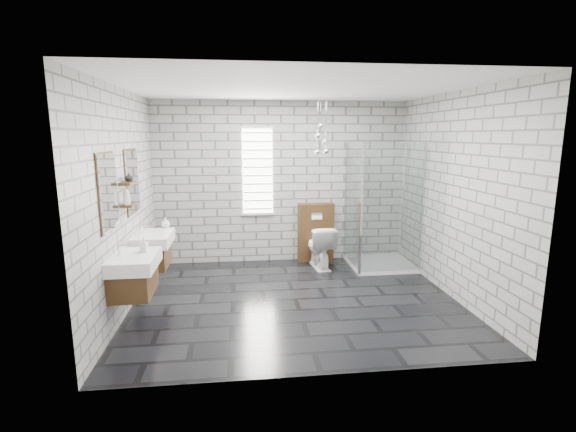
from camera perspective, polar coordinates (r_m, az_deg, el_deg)
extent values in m
cube|color=black|center=(5.65, 0.99, -11.39)|extent=(4.20, 3.60, 0.02)
cube|color=white|center=(5.25, 1.10, 17.22)|extent=(4.20, 3.60, 0.02)
cube|color=#A4A49F|center=(7.06, -0.94, 4.56)|extent=(4.20, 0.02, 2.70)
cube|color=#A4A49F|center=(3.53, 5.00, -1.97)|extent=(4.20, 0.02, 2.70)
cube|color=#A4A49F|center=(5.42, -21.66, 1.84)|extent=(0.02, 3.60, 2.70)
cube|color=#A4A49F|center=(5.94, 21.66, 2.58)|extent=(0.02, 3.60, 2.70)
cube|color=#482E16|center=(4.97, -20.34, -8.37)|extent=(0.42, 0.62, 0.30)
cube|color=silver|center=(4.92, -18.08, -8.06)|extent=(0.02, 0.35, 0.01)
cube|color=white|center=(4.90, -20.23, -5.88)|extent=(0.47, 0.70, 0.15)
cylinder|color=silver|center=(4.90, -22.10, -4.36)|extent=(0.04, 0.04, 0.12)
cylinder|color=silver|center=(4.87, -21.58, -3.79)|extent=(0.10, 0.02, 0.02)
cube|color=white|center=(4.80, -23.37, 3.04)|extent=(0.03, 0.55, 0.80)
cube|color=#482E16|center=(4.80, -23.50, 3.03)|extent=(0.01, 0.59, 0.84)
cube|color=#482E16|center=(5.92, -18.06, -5.13)|extent=(0.42, 0.62, 0.30)
cube|color=silver|center=(5.88, -16.16, -4.84)|extent=(0.02, 0.35, 0.01)
cube|color=white|center=(5.86, -17.95, -3.01)|extent=(0.47, 0.70, 0.15)
cylinder|color=silver|center=(5.87, -19.51, -1.75)|extent=(0.04, 0.04, 0.12)
cylinder|color=silver|center=(5.84, -19.06, -1.26)|extent=(0.10, 0.02, 0.02)
cube|color=white|center=(5.78, -20.51, 4.44)|extent=(0.03, 0.55, 0.80)
cube|color=#482E16|center=(5.78, -20.63, 4.44)|extent=(0.01, 0.59, 0.84)
cube|color=#482E16|center=(5.36, -20.95, 1.46)|extent=(0.14, 0.30, 0.03)
cube|color=#482E16|center=(5.32, -21.14, 4.22)|extent=(0.14, 0.30, 0.03)
cube|color=white|center=(6.99, -4.20, 6.11)|extent=(0.50, 0.02, 1.40)
cube|color=silver|center=(6.95, -4.28, 12.03)|extent=(0.56, 0.04, 0.04)
cube|color=silver|center=(7.07, -4.12, 0.28)|extent=(0.56, 0.04, 0.04)
cube|color=silver|center=(7.05, -4.12, 0.99)|extent=(0.48, 0.01, 0.02)
cube|color=silver|center=(7.03, -4.14, 2.12)|extent=(0.48, 0.01, 0.02)
cube|color=silver|center=(7.01, -4.16, 3.25)|extent=(0.48, 0.01, 0.02)
cube|color=silver|center=(6.99, -4.17, 4.39)|extent=(0.48, 0.01, 0.02)
cube|color=silver|center=(6.98, -4.19, 5.53)|extent=(0.48, 0.01, 0.02)
cube|color=silver|center=(6.97, -4.20, 6.67)|extent=(0.48, 0.01, 0.02)
cube|color=silver|center=(6.96, -4.22, 7.82)|extent=(0.48, 0.01, 0.02)
cube|color=silver|center=(6.95, -4.24, 8.98)|extent=(0.48, 0.01, 0.02)
cube|color=silver|center=(6.95, -4.25, 10.13)|extent=(0.48, 0.01, 0.03)
cube|color=silver|center=(6.95, -4.27, 11.29)|extent=(0.48, 0.01, 0.03)
cube|color=#482E16|center=(7.18, 3.80, -2.24)|extent=(0.60, 0.20, 1.00)
cube|color=silver|center=(7.02, 3.98, -0.05)|extent=(0.18, 0.01, 0.12)
cube|color=white|center=(7.19, 12.40, -6.35)|extent=(1.00, 1.00, 0.06)
cube|color=silver|center=(6.51, 14.15, 0.83)|extent=(1.00, 0.01, 2.00)
cube|color=silver|center=(6.81, 8.84, 1.48)|extent=(0.01, 1.00, 2.00)
cube|color=silver|center=(6.35, 10.01, 0.75)|extent=(0.03, 0.03, 2.00)
cube|color=silver|center=(6.69, 18.00, 0.90)|extent=(0.03, 0.03, 2.00)
cylinder|color=silver|center=(7.29, 15.50, 2.38)|extent=(0.02, 0.02, 1.80)
cylinder|color=silver|center=(7.19, 15.28, 9.65)|extent=(0.14, 0.14, 0.02)
sphere|color=silver|center=(6.58, 4.10, 10.93)|extent=(0.09, 0.09, 0.09)
cylinder|color=silver|center=(6.58, 4.14, 13.58)|extent=(0.01, 0.01, 0.52)
sphere|color=silver|center=(6.63, 5.20, 8.82)|extent=(0.09, 0.09, 0.09)
cylinder|color=silver|center=(6.63, 5.27, 12.50)|extent=(0.01, 0.01, 0.76)
sphere|color=silver|center=(6.73, 4.46, 12.25)|extent=(0.09, 0.09, 0.09)
cylinder|color=silver|center=(6.74, 4.49, 14.17)|extent=(0.01, 0.01, 0.36)
sphere|color=silver|center=(6.68, 4.00, 8.74)|extent=(0.09, 0.09, 0.09)
cylinder|color=silver|center=(6.68, 4.05, 12.45)|extent=(0.01, 0.01, 0.77)
sphere|color=silver|center=(6.74, 5.07, 10.14)|extent=(0.09, 0.09, 0.09)
cylinder|color=silver|center=(6.74, 5.12, 13.11)|extent=(0.01, 0.01, 0.61)
imported|color=white|center=(6.86, 4.36, -4.18)|extent=(0.46, 0.72, 0.70)
imported|color=#B2B2B2|center=(4.95, -19.13, -3.70)|extent=(0.09, 0.09, 0.17)
imported|color=#B2B2B2|center=(6.14, -16.41, -0.88)|extent=(0.12, 0.12, 0.15)
imported|color=#B2B2B2|center=(5.23, -21.24, 2.60)|extent=(0.09, 0.09, 0.22)
imported|color=#B2B2B2|center=(5.37, -20.94, 4.98)|extent=(0.12, 0.12, 0.10)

